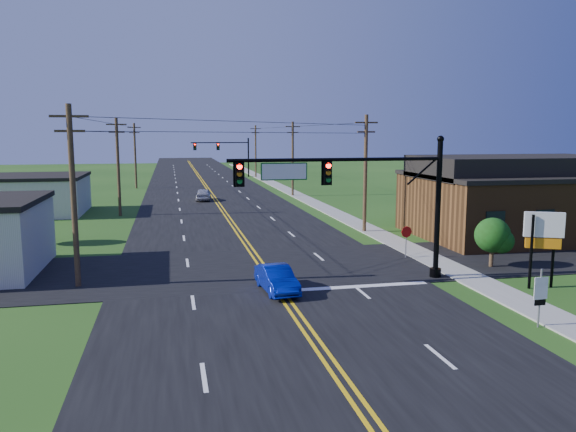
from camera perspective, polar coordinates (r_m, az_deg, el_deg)
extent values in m
plane|color=#1C4112|center=(20.83, 2.46, -12.97)|extent=(260.00, 260.00, 0.00)
cube|color=black|center=(69.37, -7.82, 2.05)|extent=(16.00, 220.00, 0.04)
cube|color=black|center=(32.07, -2.87, -5.26)|extent=(70.00, 10.00, 0.04)
cube|color=gray|center=(61.23, 2.72, 1.30)|extent=(2.00, 160.00, 0.08)
cylinder|color=black|center=(30.33, 14.97, 0.55)|extent=(0.28, 0.28, 7.20)
cylinder|color=black|center=(30.95, 14.74, -5.60)|extent=(0.60, 0.60, 0.50)
sphere|color=black|center=(30.07, 15.24, 7.55)|extent=(0.36, 0.36, 0.36)
cylinder|color=black|center=(28.03, 5.05, 5.73)|extent=(11.00, 0.18, 0.18)
cube|color=#045512|center=(27.40, -0.40, 4.55)|extent=(2.30, 0.06, 0.85)
cylinder|color=black|center=(99.81, -4.05, 6.08)|extent=(0.28, 0.28, 7.20)
cylinder|color=black|center=(100.00, -4.03, 4.16)|extent=(0.60, 0.60, 0.50)
sphere|color=black|center=(99.73, -4.07, 8.20)|extent=(0.36, 0.36, 0.36)
cylinder|color=black|center=(99.18, -6.95, 7.41)|extent=(10.00, 0.18, 0.18)
cube|color=#045512|center=(98.96, -8.80, 7.06)|extent=(2.30, 0.06, 0.85)
cube|color=brown|center=(44.72, 21.98, 0.86)|extent=(14.00, 11.00, 4.40)
cube|color=black|center=(44.50, 22.14, 3.86)|extent=(14.20, 11.20, 0.30)
cube|color=beige|center=(58.82, -25.76, 1.81)|extent=(12.00, 9.00, 3.40)
cube|color=black|center=(58.66, -25.87, 3.61)|extent=(12.20, 9.20, 0.30)
cylinder|color=#3D2B1C|center=(29.32, -20.96, 1.79)|extent=(0.28, 0.28, 9.00)
cube|color=#3D2B1C|center=(29.17, -21.36, 9.42)|extent=(1.80, 0.12, 0.12)
cube|color=#3D2B1C|center=(29.16, -21.29, 8.05)|extent=(1.40, 0.12, 0.12)
cylinder|color=#3D2B1C|center=(54.08, -16.87, 4.76)|extent=(0.28, 0.28, 9.00)
cube|color=#3D2B1C|center=(54.00, -17.04, 8.89)|extent=(1.80, 0.12, 0.12)
cube|color=#3D2B1C|center=(53.99, -17.01, 8.15)|extent=(1.40, 0.12, 0.12)
cylinder|color=#3D2B1C|center=(80.98, -15.26, 5.91)|extent=(0.28, 0.28, 9.00)
cube|color=#3D2B1C|center=(80.93, -15.37, 8.67)|extent=(1.80, 0.12, 0.12)
cube|color=#3D2B1C|center=(80.92, -15.35, 8.18)|extent=(1.40, 0.12, 0.12)
cylinder|color=#3D2B1C|center=(43.45, 7.86, 4.24)|extent=(0.28, 0.28, 9.00)
cube|color=#3D2B1C|center=(43.35, 7.97, 9.39)|extent=(1.80, 0.12, 0.12)
cube|color=#3D2B1C|center=(43.34, 7.95, 8.46)|extent=(1.40, 0.12, 0.12)
cylinder|color=#3D2B1C|center=(68.45, 0.48, 5.81)|extent=(0.28, 0.28, 9.00)
cube|color=#3D2B1C|center=(68.38, 0.48, 9.07)|extent=(1.80, 0.12, 0.12)
cube|color=#3D2B1C|center=(68.38, 0.48, 8.48)|extent=(1.40, 0.12, 0.12)
cylinder|color=#3D2B1C|center=(97.94, -3.31, 6.57)|extent=(0.28, 0.28, 9.00)
cube|color=#3D2B1C|center=(97.89, -3.33, 8.85)|extent=(1.80, 0.12, 0.12)
cube|color=#3D2B1C|center=(97.89, -3.32, 8.44)|extent=(1.40, 0.12, 0.12)
cylinder|color=#3D2B1C|center=(49.85, 12.95, 0.50)|extent=(0.24, 0.24, 1.85)
sphere|color=#153B0E|center=(49.65, 13.01, 2.42)|extent=(3.00, 3.00, 3.00)
cylinder|color=#3D2B1C|center=(34.16, 19.96, -3.82)|extent=(0.24, 0.24, 1.32)
sphere|color=#153B0E|center=(33.93, 20.06, -1.84)|extent=(2.00, 2.00, 2.00)
cylinder|color=#3D2B1C|center=(42.35, -24.21, -1.62)|extent=(0.24, 0.24, 1.54)
sphere|color=#153B0E|center=(42.15, -24.32, 0.26)|extent=(2.40, 2.40, 2.40)
imported|color=#07189B|center=(27.13, -1.15, -6.48)|extent=(1.68, 3.90, 1.25)
imported|color=#BBBBC0|center=(64.46, -8.60, 2.15)|extent=(2.02, 4.18, 1.38)
cylinder|color=slate|center=(24.32, 24.21, -7.63)|extent=(0.08, 0.08, 2.36)
cube|color=white|center=(24.12, 24.35, -6.06)|extent=(0.59, 0.04, 0.32)
cube|color=white|center=(24.23, 24.29, -7.04)|extent=(0.59, 0.04, 0.59)
cube|color=black|center=(24.34, 24.23, -8.02)|extent=(0.48, 0.04, 0.24)
cylinder|color=slate|center=(35.01, 11.89, -2.74)|extent=(0.07, 0.07, 1.88)
cylinder|color=#A20A09|center=(34.85, 11.95, -1.59)|extent=(0.71, 0.12, 0.71)
cylinder|color=black|center=(29.96, 23.48, -3.36)|extent=(0.19, 0.19, 3.69)
cylinder|color=black|center=(30.68, 25.35, -3.21)|extent=(0.19, 0.19, 3.69)
cube|color=silver|center=(30.09, 24.58, -0.80)|extent=(1.79, 0.98, 1.23)
cube|color=#CC720C|center=(30.24, 24.47, -2.53)|extent=(1.59, 0.87, 0.51)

